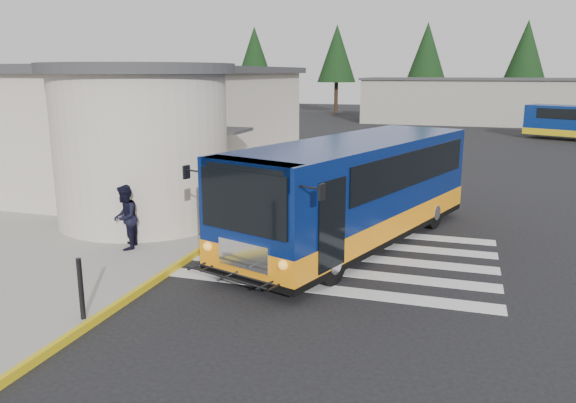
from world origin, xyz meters
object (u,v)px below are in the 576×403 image
(pedestrian_a, at_px, (134,203))
(bollard, at_px, (81,289))
(transit_bus, at_px, (355,195))
(pedestrian_b, at_px, (125,217))

(pedestrian_a, relative_size, bollard, 1.54)
(transit_bus, xyz_separation_m, pedestrian_b, (-5.52, -2.80, -0.38))
(bollard, bearing_deg, pedestrian_a, 112.35)
(transit_bus, distance_m, pedestrian_a, 6.22)
(pedestrian_b, distance_m, bollard, 4.36)
(pedestrian_a, height_order, pedestrian_b, pedestrian_a)
(transit_bus, height_order, pedestrian_b, transit_bus)
(pedestrian_b, height_order, bollard, pedestrian_b)
(pedestrian_b, bearing_deg, transit_bus, 96.73)
(pedestrian_a, relative_size, pedestrian_b, 1.08)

